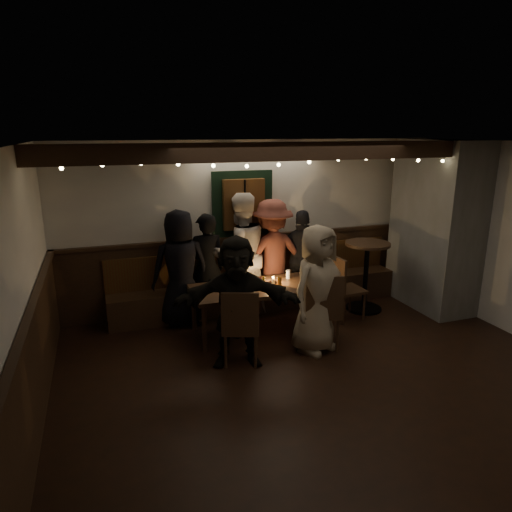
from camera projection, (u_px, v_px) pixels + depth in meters
name	position (u px, v px, depth m)	size (l,w,h in m)	color
room	(348.00, 249.00, 6.57)	(6.02, 5.01, 2.62)	black
dining_table	(261.00, 290.00, 6.25)	(1.89, 0.81, 0.82)	black
chair_near_left	(241.00, 323.00, 5.36)	(0.56, 0.56, 0.96)	black
chair_near_right	(323.00, 307.00, 5.76)	(0.59, 0.59, 1.02)	black
chair_end	(343.00, 284.00, 6.69)	(0.47, 0.47, 0.97)	black
high_top	(366.00, 268.00, 7.03)	(0.68, 0.68, 1.09)	black
person_a	(181.00, 268.00, 6.47)	(0.82, 0.54, 1.68)	black
person_b	(206.00, 266.00, 6.73)	(0.58, 0.38, 1.59)	black
person_c	(240.00, 254.00, 6.86)	(0.90, 0.70, 1.86)	#BCB1A7
person_d	(272.00, 255.00, 7.02)	(1.12, 0.65, 1.74)	brown
person_e	(302.00, 259.00, 7.19)	(0.91, 0.38, 1.55)	black
person_f	(237.00, 302.00, 5.35)	(1.47, 0.47, 1.58)	black
person_g	(317.00, 289.00, 5.69)	(0.80, 0.52, 1.64)	tan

